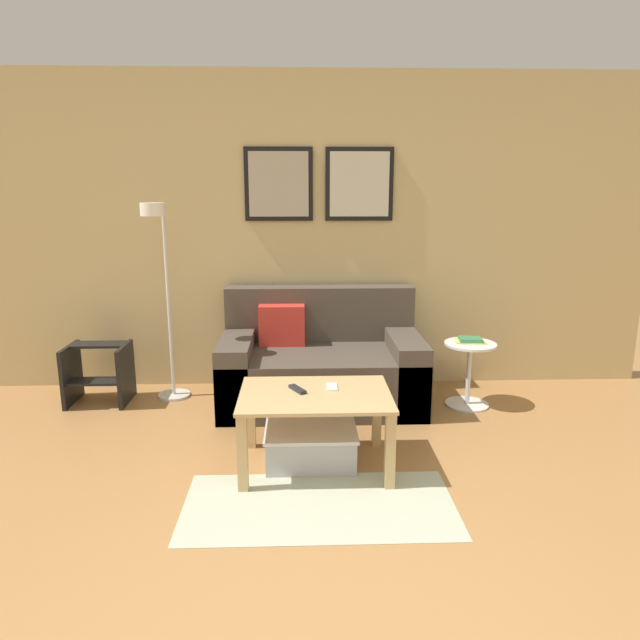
{
  "coord_description": "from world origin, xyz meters",
  "views": [
    {
      "loc": [
        -0.12,
        -1.65,
        1.64
      ],
      "look_at": [
        -0.01,
        1.76,
        0.85
      ],
      "focal_mm": 32.0,
      "sensor_mm": 36.0,
      "label": 1
    }
  ],
  "objects_px": {
    "floor_lamp": "(162,283)",
    "storage_bin": "(311,446)",
    "side_table": "(469,368)",
    "remote_control": "(297,389)",
    "step_stool": "(98,372)",
    "coffee_table": "(315,407)",
    "couch": "(320,365)",
    "cell_phone": "(332,387)",
    "book_stack": "(470,340)"
  },
  "relations": [
    {
      "from": "remote_control",
      "to": "floor_lamp",
      "type": "bearing_deg",
      "value": 104.73
    },
    {
      "from": "couch",
      "to": "step_stool",
      "type": "distance_m",
      "value": 1.73
    },
    {
      "from": "floor_lamp",
      "to": "book_stack",
      "type": "xyz_separation_m",
      "value": [
        2.32,
        -0.1,
        -0.44
      ]
    },
    {
      "from": "couch",
      "to": "side_table",
      "type": "xyz_separation_m",
      "value": [
        1.13,
        -0.14,
        0.01
      ]
    },
    {
      "from": "side_table",
      "to": "book_stack",
      "type": "relative_size",
      "value": 2.05
    },
    {
      "from": "remote_control",
      "to": "storage_bin",
      "type": "bearing_deg",
      "value": -36.03
    },
    {
      "from": "storage_bin",
      "to": "book_stack",
      "type": "xyz_separation_m",
      "value": [
        1.23,
        0.94,
        0.4
      ]
    },
    {
      "from": "step_stool",
      "to": "cell_phone",
      "type": "bearing_deg",
      "value": -30.14
    },
    {
      "from": "side_table",
      "to": "remote_control",
      "type": "xyz_separation_m",
      "value": [
        -1.31,
        -0.91,
        0.17
      ]
    },
    {
      "from": "coffee_table",
      "to": "storage_bin",
      "type": "relative_size",
      "value": 1.6
    },
    {
      "from": "remote_control",
      "to": "couch",
      "type": "bearing_deg",
      "value": 50.86
    },
    {
      "from": "side_table",
      "to": "step_stool",
      "type": "relative_size",
      "value": 1.09
    },
    {
      "from": "side_table",
      "to": "remote_control",
      "type": "distance_m",
      "value": 1.6
    },
    {
      "from": "couch",
      "to": "cell_phone",
      "type": "distance_m",
      "value": 1.01
    },
    {
      "from": "floor_lamp",
      "to": "book_stack",
      "type": "height_order",
      "value": "floor_lamp"
    },
    {
      "from": "coffee_table",
      "to": "remote_control",
      "type": "height_order",
      "value": "remote_control"
    },
    {
      "from": "floor_lamp",
      "to": "book_stack",
      "type": "bearing_deg",
      "value": -2.44
    },
    {
      "from": "cell_phone",
      "to": "floor_lamp",
      "type": "bearing_deg",
      "value": 142.7
    },
    {
      "from": "cell_phone",
      "to": "step_stool",
      "type": "height_order",
      "value": "cell_phone"
    },
    {
      "from": "step_stool",
      "to": "book_stack",
      "type": "bearing_deg",
      "value": -2.97
    },
    {
      "from": "cell_phone",
      "to": "step_stool",
      "type": "bearing_deg",
      "value": 151.28
    },
    {
      "from": "step_stool",
      "to": "floor_lamp",
      "type": "bearing_deg",
      "value": -5.23
    },
    {
      "from": "couch",
      "to": "remote_control",
      "type": "relative_size",
      "value": 10.18
    },
    {
      "from": "couch",
      "to": "side_table",
      "type": "distance_m",
      "value": 1.14
    },
    {
      "from": "floor_lamp",
      "to": "storage_bin",
      "type": "bearing_deg",
      "value": -43.68
    },
    {
      "from": "floor_lamp",
      "to": "step_stool",
      "type": "height_order",
      "value": "floor_lamp"
    },
    {
      "from": "remote_control",
      "to": "coffee_table",
      "type": "bearing_deg",
      "value": -52.0
    },
    {
      "from": "storage_bin",
      "to": "remote_control",
      "type": "height_order",
      "value": "remote_control"
    },
    {
      "from": "side_table",
      "to": "step_stool",
      "type": "bearing_deg",
      "value": 176.62
    },
    {
      "from": "storage_bin",
      "to": "couch",
      "type": "bearing_deg",
      "value": 84.81
    },
    {
      "from": "step_stool",
      "to": "couch",
      "type": "bearing_deg",
      "value": -1.07
    },
    {
      "from": "couch",
      "to": "remote_control",
      "type": "xyz_separation_m",
      "value": [
        -0.17,
        -1.05,
        0.18
      ]
    },
    {
      "from": "coffee_table",
      "to": "storage_bin",
      "type": "xyz_separation_m",
      "value": [
        -0.03,
        0.03,
        -0.27
      ]
    },
    {
      "from": "storage_bin",
      "to": "book_stack",
      "type": "height_order",
      "value": "book_stack"
    },
    {
      "from": "cell_phone",
      "to": "book_stack",
      "type": "bearing_deg",
      "value": 39.9
    },
    {
      "from": "book_stack",
      "to": "cell_phone",
      "type": "height_order",
      "value": "book_stack"
    },
    {
      "from": "couch",
      "to": "book_stack",
      "type": "relative_size",
      "value": 6.27
    },
    {
      "from": "remote_control",
      "to": "step_stool",
      "type": "height_order",
      "value": "remote_control"
    },
    {
      "from": "side_table",
      "to": "book_stack",
      "type": "xyz_separation_m",
      "value": [
        0.0,
        0.02,
        0.21
      ]
    },
    {
      "from": "couch",
      "to": "book_stack",
      "type": "xyz_separation_m",
      "value": [
        1.14,
        -0.12,
        0.22
      ]
    },
    {
      "from": "book_stack",
      "to": "storage_bin",
      "type": "bearing_deg",
      "value": -142.75
    },
    {
      "from": "coffee_table",
      "to": "couch",
      "type": "bearing_deg",
      "value": 86.34
    },
    {
      "from": "storage_bin",
      "to": "floor_lamp",
      "type": "bearing_deg",
      "value": 136.32
    },
    {
      "from": "storage_bin",
      "to": "step_stool",
      "type": "bearing_deg",
      "value": 146.39
    },
    {
      "from": "cell_phone",
      "to": "couch",
      "type": "bearing_deg",
      "value": 93.43
    },
    {
      "from": "coffee_table",
      "to": "cell_phone",
      "type": "relative_size",
      "value": 6.36
    },
    {
      "from": "couch",
      "to": "floor_lamp",
      "type": "relative_size",
      "value": 0.99
    },
    {
      "from": "side_table",
      "to": "step_stool",
      "type": "distance_m",
      "value": 2.87
    },
    {
      "from": "storage_bin",
      "to": "coffee_table",
      "type": "bearing_deg",
      "value": -52.45
    },
    {
      "from": "couch",
      "to": "remote_control",
      "type": "height_order",
      "value": "couch"
    }
  ]
}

